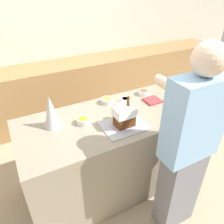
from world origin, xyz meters
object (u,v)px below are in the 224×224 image
at_px(baking_tray, 124,125).
at_px(mug, 192,106).
at_px(candy_bowl_near_tray_left, 107,100).
at_px(candy_bowl_center_rear, 143,92).
at_px(cookbook, 152,100).
at_px(gingerbread_house, 124,116).
at_px(candy_bowl_far_left, 125,100).
at_px(candy_bowl_near_tray_right, 83,121).
at_px(person, 187,149).
at_px(candy_bowl_behind_tray, 121,105).
at_px(decorative_tree, 51,112).

relative_size(baking_tray, mug, 4.34).
bearing_deg(candy_bowl_near_tray_left, candy_bowl_center_rear, -2.52).
bearing_deg(cookbook, gingerbread_house, -153.67).
height_order(candy_bowl_near_tray_left, candy_bowl_far_left, candy_bowl_near_tray_left).
xyz_separation_m(candy_bowl_near_tray_right, candy_bowl_near_tray_left, (0.37, 0.24, 0.00)).
xyz_separation_m(baking_tray, person, (0.29, -0.51, -0.01)).
distance_m(gingerbread_house, person, 0.59).
relative_size(candy_bowl_near_tray_left, cookbook, 0.75).
bearing_deg(candy_bowl_behind_tray, mug, -32.09).
bearing_deg(mug, baking_tray, 173.84).
relative_size(decorative_tree, candy_bowl_center_rear, 2.53).
bearing_deg(gingerbread_house, decorative_tree, 153.11).
height_order(baking_tray, mug, mug).
distance_m(decorative_tree, candy_bowl_behind_tray, 0.73).
distance_m(gingerbread_house, candy_bowl_near_tray_right, 0.39).
height_order(decorative_tree, mug, decorative_tree).
distance_m(gingerbread_house, candy_bowl_far_left, 0.45).
relative_size(baking_tray, gingerbread_house, 1.52).
bearing_deg(baking_tray, person, -60.31).
xyz_separation_m(candy_bowl_center_rear, mug, (0.24, -0.51, 0.02)).
bearing_deg(candy_bowl_behind_tray, candy_bowl_near_tray_right, -168.57).
xyz_separation_m(gingerbread_house, candy_bowl_far_left, (0.23, 0.37, -0.08)).
height_order(gingerbread_house, candy_bowl_far_left, gingerbread_house).
bearing_deg(mug, candy_bowl_near_tray_right, 164.81).
xyz_separation_m(candy_bowl_center_rear, person, (-0.22, -0.94, -0.03)).
height_order(candy_bowl_near_tray_left, cookbook, candy_bowl_near_tray_left).
bearing_deg(gingerbread_house, mug, -6.18).
bearing_deg(baking_tray, candy_bowl_near_tray_right, 146.53).
relative_size(candy_bowl_behind_tray, candy_bowl_near_tray_left, 0.75).
distance_m(candy_bowl_near_tray_right, person, 0.94).
height_order(candy_bowl_center_rear, candy_bowl_near_tray_left, candy_bowl_near_tray_left).
xyz_separation_m(candy_bowl_near_tray_right, candy_bowl_behind_tray, (0.46, 0.09, -0.00)).
height_order(baking_tray, gingerbread_house, gingerbread_house).
xyz_separation_m(gingerbread_house, candy_bowl_center_rear, (0.51, 0.43, -0.08)).
height_order(candy_bowl_far_left, mug, mug).
xyz_separation_m(baking_tray, candy_bowl_near_tray_right, (-0.32, 0.21, 0.03)).
xyz_separation_m(candy_bowl_near_tray_right, cookbook, (0.83, 0.04, -0.02)).
height_order(baking_tray, candy_bowl_center_rear, candy_bowl_center_rear).
relative_size(decorative_tree, person, 0.17).
distance_m(gingerbread_house, decorative_tree, 0.65).
bearing_deg(candy_bowl_near_tray_left, candy_bowl_near_tray_right, -146.71).
distance_m(baking_tray, decorative_tree, 0.67).
xyz_separation_m(candy_bowl_center_rear, cookbook, (-0.00, -0.18, -0.02)).
bearing_deg(gingerbread_house, person, -60.37).
xyz_separation_m(gingerbread_house, candy_bowl_near_tray_right, (-0.32, 0.21, -0.08)).
distance_m(decorative_tree, cookbook, 1.10).
height_order(candy_bowl_near_tray_right, person, person).
distance_m(baking_tray, person, 0.58).
relative_size(decorative_tree, candy_bowl_far_left, 3.26).
xyz_separation_m(decorative_tree, person, (0.87, -0.80, -0.15)).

